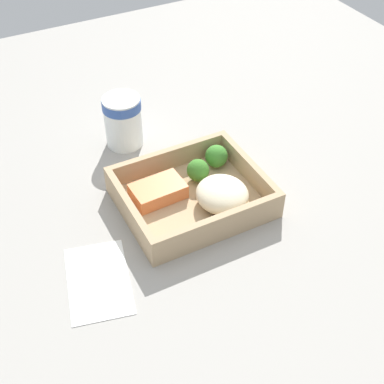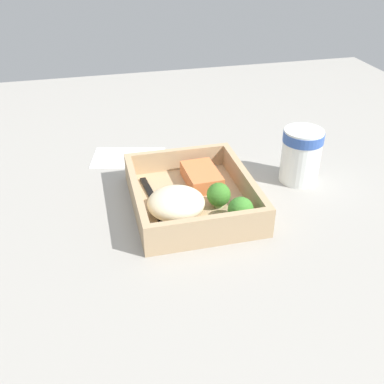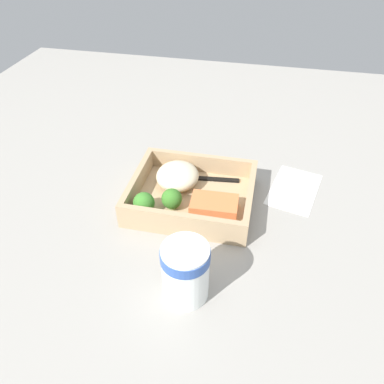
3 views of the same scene
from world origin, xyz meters
TOP-DOWN VIEW (x-y plane):
  - ground_plane at (0.00, 0.00)cm, footprint 160.00×160.00cm
  - takeout_tray at (0.00, 0.00)cm, footprint 24.56×20.58cm
  - tray_rim at (0.00, 0.00)cm, footprint 24.56×20.58cm
  - salmon_fillet at (-5.10, 3.09)cm, footprint 9.39×6.22cm
  - mashed_potatoes at (3.93, -3.67)cm, footprint 8.99×9.55cm
  - broccoli_floret_1 at (3.22, 3.86)cm, footprint 4.08×4.08cm
  - broccoli_floret_2 at (8.26, 6.05)cm, footprint 4.24×4.24cm
  - fork at (0.07, -6.46)cm, footprint 15.89×3.36cm
  - paper_cup at (-3.77, 22.06)cm, footprint 7.53×7.53cm
  - receipt_slip at (-20.77, -8.73)cm, footprint 12.55×16.78cm

SIDE VIEW (x-z plane):
  - ground_plane at x=0.00cm, z-range -2.00..0.00cm
  - receipt_slip at x=-20.77cm, z-range 0.00..0.24cm
  - takeout_tray at x=0.00cm, z-range 0.00..1.20cm
  - fork at x=0.07cm, z-range 1.20..1.64cm
  - salmon_fillet at x=-5.10cm, z-range 1.20..3.90cm
  - tray_rim at x=0.00cm, z-range 1.20..5.33cm
  - broccoli_floret_2 at x=8.26cm, z-range 1.19..5.53cm
  - mashed_potatoes at x=3.93cm, z-range 1.20..5.75cm
  - broccoli_floret_1 at x=3.22cm, z-range 1.28..5.68cm
  - paper_cup at x=-3.77cm, z-range 0.62..11.04cm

